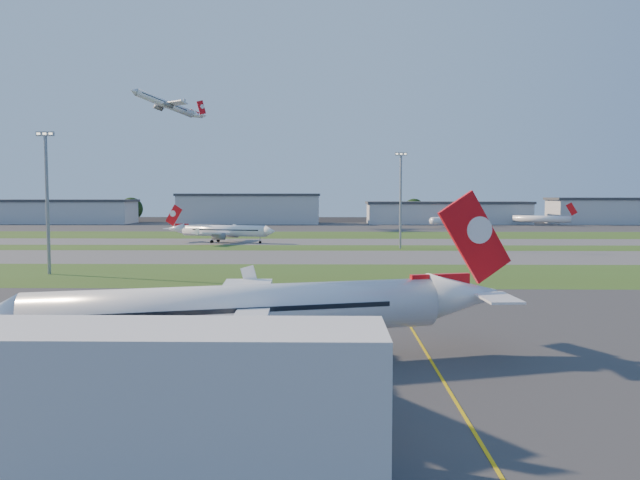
{
  "coord_description": "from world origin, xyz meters",
  "views": [
    {
      "loc": [
        -3.71,
        -59.84,
        14.43
      ],
      "look_at": [
        -5.52,
        43.09,
        7.0
      ],
      "focal_mm": 35.0,
      "sensor_mm": 36.0,
      "label": 1
    }
  ],
  "objects_px": {
    "jet_bridge": "(247,338)",
    "mini_jet_near": "(449,220)",
    "airliner_parked": "(245,312)",
    "light_mast_west": "(47,193)",
    "airliner_taxiing": "(223,231)",
    "mini_jet_far": "(542,219)",
    "light_mast_centre": "(401,194)"
  },
  "relations": [
    {
      "from": "airliner_parked",
      "to": "light_mast_west",
      "type": "distance_m",
      "value": 75.3
    },
    {
      "from": "light_mast_west",
      "to": "mini_jet_near",
      "type": "bearing_deg",
      "value": 58.45
    },
    {
      "from": "airliner_parked",
      "to": "mini_jet_near",
      "type": "distance_m",
      "value": 238.08
    },
    {
      "from": "mini_jet_far",
      "to": "light_mast_west",
      "type": "height_order",
      "value": "light_mast_west"
    },
    {
      "from": "mini_jet_near",
      "to": "light_mast_centre",
      "type": "xyz_separation_m",
      "value": [
        -34.46,
        -114.11,
        11.53
      ]
    },
    {
      "from": "light_mast_centre",
      "to": "airliner_taxiing",
      "type": "bearing_deg",
      "value": 158.88
    },
    {
      "from": "airliner_taxiing",
      "to": "light_mast_west",
      "type": "relative_size",
      "value": 1.25
    },
    {
      "from": "airliner_parked",
      "to": "airliner_taxiing",
      "type": "bearing_deg",
      "value": 85.16
    },
    {
      "from": "jet_bridge",
      "to": "mini_jet_near",
      "type": "relative_size",
      "value": 1.21
    },
    {
      "from": "jet_bridge",
      "to": "light_mast_centre",
      "type": "xyz_separation_m",
      "value": [
        24.81,
        123.24,
        10.81
      ]
    },
    {
      "from": "airliner_parked",
      "to": "light_mast_centre",
      "type": "xyz_separation_m",
      "value": [
        25.9,
        116.18,
        10.17
      ]
    },
    {
      "from": "light_mast_west",
      "to": "airliner_taxiing",
      "type": "bearing_deg",
      "value": 76.12
    },
    {
      "from": "jet_bridge",
      "to": "mini_jet_far",
      "type": "relative_size",
      "value": 0.98
    },
    {
      "from": "airliner_parked",
      "to": "mini_jet_near",
      "type": "height_order",
      "value": "airliner_parked"
    },
    {
      "from": "jet_bridge",
      "to": "mini_jet_far",
      "type": "distance_m",
      "value": 271.71
    },
    {
      "from": "airliner_parked",
      "to": "light_mast_centre",
      "type": "relative_size",
      "value": 1.6
    },
    {
      "from": "airliner_taxiing",
      "to": "mini_jet_far",
      "type": "distance_m",
      "value": 170.17
    },
    {
      "from": "jet_bridge",
      "to": "airliner_taxiing",
      "type": "relative_size",
      "value": 0.83
    },
    {
      "from": "jet_bridge",
      "to": "light_mast_centre",
      "type": "height_order",
      "value": "light_mast_centre"
    },
    {
      "from": "airliner_taxiing",
      "to": "mini_jet_far",
      "type": "height_order",
      "value": "airliner_taxiing"
    },
    {
      "from": "airliner_taxiing",
      "to": "mini_jet_far",
      "type": "relative_size",
      "value": 1.18
    },
    {
      "from": "airliner_taxiing",
      "to": "mini_jet_far",
      "type": "xyz_separation_m",
      "value": [
        132.06,
        107.32,
        -0.33
      ]
    },
    {
      "from": "airliner_taxiing",
      "to": "light_mast_centre",
      "type": "bearing_deg",
      "value": 172.85
    },
    {
      "from": "airliner_parked",
      "to": "mini_jet_far",
      "type": "distance_m",
      "value": 265.66
    },
    {
      "from": "mini_jet_far",
      "to": "light_mast_centre",
      "type": "xyz_separation_m",
      "value": [
        -80.79,
        -127.11,
        11.53
      ]
    },
    {
      "from": "airliner_taxiing",
      "to": "mini_jet_near",
      "type": "height_order",
      "value": "airliner_taxiing"
    },
    {
      "from": "mini_jet_near",
      "to": "light_mast_west",
      "type": "xyz_separation_m",
      "value": [
        -104.46,
        -170.11,
        11.53
      ]
    },
    {
      "from": "jet_bridge",
      "to": "airliner_parked",
      "type": "bearing_deg",
      "value": 98.78
    },
    {
      "from": "airliner_taxiing",
      "to": "mini_jet_near",
      "type": "relative_size",
      "value": 1.46
    },
    {
      "from": "airliner_parked",
      "to": "light_mast_west",
      "type": "bearing_deg",
      "value": 110.83
    },
    {
      "from": "light_mast_west",
      "to": "light_mast_centre",
      "type": "relative_size",
      "value": 1.0
    },
    {
      "from": "airliner_parked",
      "to": "airliner_taxiing",
      "type": "relative_size",
      "value": 1.28
    }
  ]
}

